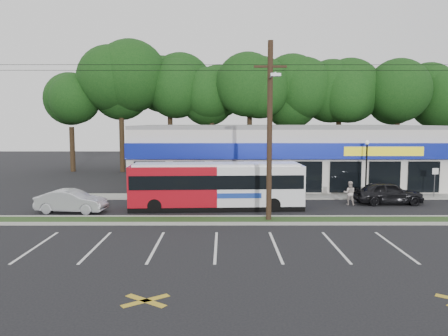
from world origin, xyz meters
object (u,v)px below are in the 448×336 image
metrobus (217,185)px  car_dark (388,193)px  utility_pole (267,125)px  car_silver (71,201)px  lamp_post (366,162)px  sign_post (435,177)px  pedestrian_a (262,188)px  pedestrian_b (350,193)px

metrobus → car_dark: size_ratio=2.45×
utility_pole → car_silver: size_ratio=11.66×
utility_pole → lamp_post: (8.17, 7.87, -2.74)m
utility_pole → sign_post: (13.17, 7.65, -3.86)m
utility_pole → pedestrian_a: 8.89m
lamp_post → car_silver: bearing=-165.2°
sign_post → car_dark: bearing=-151.7°
pedestrian_a → car_silver: bearing=8.2°
metrobus → car_dark: 11.88m
utility_pole → sign_post: utility_pole is taller
pedestrian_a → metrobus: bearing=36.9°
car_dark → pedestrian_b: (-2.72, -0.27, 0.03)m
sign_post → car_silver: size_ratio=0.52×
car_silver → pedestrian_b: (18.00, 2.50, 0.10)m
metrobus → car_silver: bearing=-176.4°
metrobus → pedestrian_a: size_ratio=7.24×
lamp_post → metrobus: (-10.99, -4.30, -1.09)m
utility_pole → car_silver: (-11.83, 2.57, -4.71)m
lamp_post → car_silver: 20.78m
lamp_post → pedestrian_a: (-7.75, -0.30, -1.90)m
car_silver → utility_pole: bearing=-96.1°
lamp_post → car_silver: lamp_post is taller
pedestrian_b → car_dark: bearing=-158.4°
utility_pole → lamp_post: utility_pole is taller
utility_pole → car_dark: utility_pole is taller
sign_post → car_dark: 4.92m
lamp_post → pedestrian_a: size_ratio=2.76×
sign_post → car_dark: size_ratio=0.49×
lamp_post → car_dark: lamp_post is taller
sign_post → utility_pole: bearing=-149.9°
lamp_post → car_silver: (-20.00, -5.30, -1.96)m
lamp_post → pedestrian_b: size_ratio=2.65×
metrobus → pedestrian_a: 5.22m
car_dark → pedestrian_a: 8.76m
utility_pole → car_dark: bearing=31.0°
metrobus → car_dark: bearing=5.9°
sign_post → pedestrian_b: bearing=-159.8°
car_dark → pedestrian_a: car_dark is taller
utility_pole → lamp_post: bearing=43.9°
sign_post → metrobus: metrobus is taller
lamp_post → car_dark: bearing=-74.1°
metrobus → pedestrian_b: bearing=6.7°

